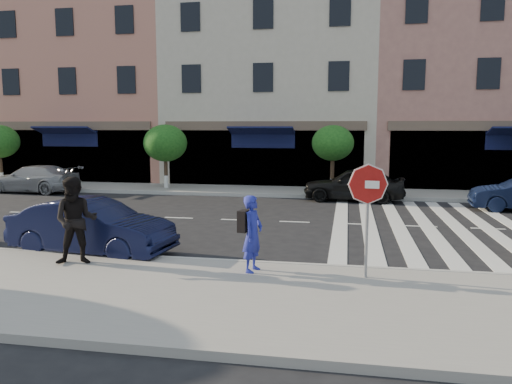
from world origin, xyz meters
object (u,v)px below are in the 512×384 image
stop_sign (368,195)px  car_far_mid (354,184)px  car_near_mid (92,227)px  photographer (253,234)px  car_far_left (34,179)px  walker (76,221)px

stop_sign → car_far_mid: 11.42m
stop_sign → car_near_mid: stop_sign is taller
photographer → car_far_left: photographer is taller
car_near_mid → car_far_mid: 11.99m
car_near_mid → car_far_mid: size_ratio=0.98×
car_near_mid → walker: bearing=-156.7°
stop_sign → car_far_left: size_ratio=0.51×
walker → photographer: bearing=-18.1°
photographer → stop_sign: bearing=-77.0°
car_far_mid → car_near_mid: bearing=-30.1°
photographer → car_near_mid: bearing=87.4°
stop_sign → photographer: 2.46m
photographer → car_near_mid: (-4.29, 1.24, -0.27)m
walker → car_far_mid: size_ratio=0.46×
stop_sign → walker: bearing=-171.1°
stop_sign → walker: 6.23m
car_near_mid → car_far_left: bearing=47.3°
photographer → walker: (-3.89, -0.14, 0.16)m
walker → car_far_left: 14.53m
stop_sign → car_far_mid: size_ratio=0.54×
stop_sign → car_far_left: bearing=150.9°
stop_sign → car_far_left: 18.92m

